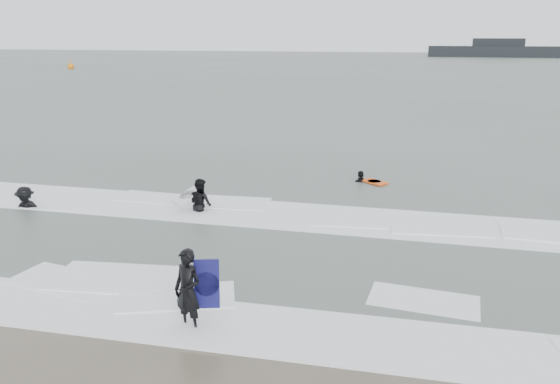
% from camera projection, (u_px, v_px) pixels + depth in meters
% --- Properties ---
extents(ground, '(320.00, 320.00, 0.00)m').
position_uv_depth(ground, '(224.00, 311.00, 11.10)').
color(ground, brown).
rests_on(ground, ground).
extents(sea, '(320.00, 320.00, 0.00)m').
position_uv_depth(sea, '(389.00, 69.00, 85.86)').
color(sea, '#47544C').
rests_on(sea, ground).
extents(surfer_centre, '(0.70, 0.57, 1.64)m').
position_uv_depth(surfer_centre, '(190.00, 329.00, 10.42)').
color(surfer_centre, black).
rests_on(surfer_centre, ground).
extents(surfer_wading, '(1.01, 0.96, 1.64)m').
position_uv_depth(surfer_wading, '(201.00, 212.00, 17.23)').
color(surfer_wading, black).
rests_on(surfer_wading, ground).
extents(surfer_breaker, '(1.13, 0.76, 1.63)m').
position_uv_depth(surfer_breaker, '(27.00, 211.00, 17.37)').
color(surfer_breaker, black).
rests_on(surfer_breaker, ground).
extents(surfer_right_near, '(1.02, 0.67, 1.61)m').
position_uv_depth(surfer_right_near, '(361.00, 183.00, 20.59)').
color(surfer_right_near, black).
rests_on(surfer_right_near, ground).
extents(surf_foam, '(30.03, 9.06, 0.09)m').
position_uv_depth(surf_foam, '(269.00, 243.00, 14.55)').
color(surf_foam, white).
rests_on(surf_foam, ground).
extents(bodyboards, '(6.51, 11.64, 1.25)m').
position_uv_depth(bodyboards, '(272.00, 208.00, 16.00)').
color(bodyboards, '#100F4A').
rests_on(bodyboards, ground).
extents(buoy, '(1.00, 1.00, 1.65)m').
position_uv_depth(buoy, '(71.00, 67.00, 85.79)').
color(buoy, orange).
rests_on(buoy, ground).
extents(vessel_horizon, '(31.48, 5.62, 4.27)m').
position_uv_depth(vessel_horizon, '(498.00, 50.00, 128.30)').
color(vessel_horizon, black).
rests_on(vessel_horizon, ground).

